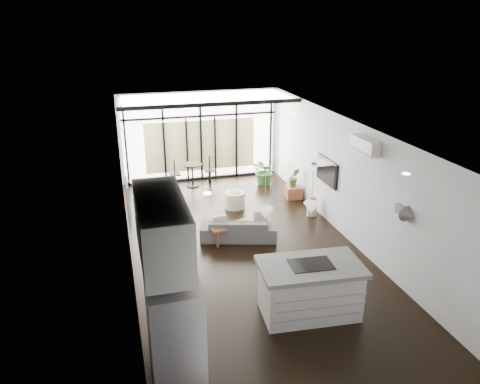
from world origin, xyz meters
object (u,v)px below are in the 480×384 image
sofa (239,225)px  milk_can (312,205)px  fridge (176,340)px  tv (327,171)px  console_bench (236,232)px  island (310,289)px  pouf (235,200)px

sofa → milk_can: bearing=-143.7°
fridge → tv: fridge is taller
sofa → fridge: bearing=81.1°
console_bench → tv: size_ratio=1.16×
island → console_bench: size_ratio=1.40×
milk_can → sofa: bearing=-160.0°
sofa → tv: (2.44, 0.51, 0.95)m
fridge → sofa: fridge is taller
console_bench → milk_can: bearing=4.7°
pouf → console_bench: bearing=-104.4°
console_bench → tv: 2.81m
sofa → tv: 2.67m
tv → island: bearing=-118.7°
pouf → tv: bearing=-32.9°
milk_can → island: bearing=-114.4°
pouf → sofa: bearing=-102.2°
island → pouf: size_ratio=3.20×
fridge → milk_can: bearing=50.6°
island → console_bench: bearing=103.8°
console_bench → pouf: bearing=60.0°
sofa → console_bench: bearing=44.1°
tv → pouf: bearing=147.1°
fridge → sofa: 4.94m
pouf → fridge: bearing=-111.6°
island → fridge: fridge is taller
island → pouf: (-0.03, 5.01, -0.26)m
pouf → tv: tv is taller
sofa → pouf: size_ratio=3.20×
milk_can → tv: (0.21, -0.30, 1.03)m
sofa → tv: size_ratio=1.62×
fridge → sofa: (2.09, 4.44, -0.54)m
island → sofa: island is taller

